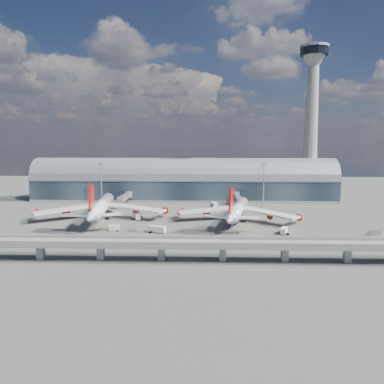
{
  "coord_description": "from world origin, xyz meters",
  "views": [
    {
      "loc": [
        14.13,
        -172.95,
        38.23
      ],
      "look_at": [
        7.79,
        10.0,
        14.0
      ],
      "focal_mm": 35.0,
      "sensor_mm": 36.0,
      "label": 1
    }
  ],
  "objects_px": {
    "floodlight_mast_right": "(264,183)",
    "service_truck_5": "(109,212)",
    "service_truck_1": "(114,228)",
    "cargo_train_0": "(133,230)",
    "airliner_right": "(237,211)",
    "cargo_train_1": "(310,239)",
    "airliner_left": "(101,207)",
    "floodlight_mast_left": "(101,183)",
    "service_truck_2": "(157,229)",
    "cargo_train_2": "(375,232)",
    "service_truck_3": "(284,231)",
    "service_truck_4": "(214,205)",
    "control_tower": "(311,122)",
    "service_truck_0": "(136,216)"
  },
  "relations": [
    {
      "from": "airliner_left",
      "to": "service_truck_2",
      "type": "distance_m",
      "value": 42.08
    },
    {
      "from": "floodlight_mast_right",
      "to": "service_truck_2",
      "type": "relative_size",
      "value": 3.17
    },
    {
      "from": "service_truck_5",
      "to": "cargo_train_2",
      "type": "xyz_separation_m",
      "value": [
        122.46,
        -38.7,
        -0.58
      ]
    },
    {
      "from": "floodlight_mast_left",
      "to": "service_truck_2",
      "type": "relative_size",
      "value": 3.17
    },
    {
      "from": "service_truck_4",
      "to": "cargo_train_2",
      "type": "relative_size",
      "value": 0.81
    },
    {
      "from": "airliner_right",
      "to": "cargo_train_2",
      "type": "relative_size",
      "value": 8.47
    },
    {
      "from": "floodlight_mast_right",
      "to": "cargo_train_2",
      "type": "bearing_deg",
      "value": -63.83
    },
    {
      "from": "service_truck_2",
      "to": "cargo_train_2",
      "type": "bearing_deg",
      "value": -71.72
    },
    {
      "from": "airliner_left",
      "to": "service_truck_0",
      "type": "height_order",
      "value": "airliner_left"
    },
    {
      "from": "floodlight_mast_right",
      "to": "cargo_train_2",
      "type": "height_order",
      "value": "floodlight_mast_right"
    },
    {
      "from": "service_truck_1",
      "to": "floodlight_mast_right",
      "type": "bearing_deg",
      "value": -54.72
    },
    {
      "from": "airliner_left",
      "to": "service_truck_3",
      "type": "bearing_deg",
      "value": -25.58
    },
    {
      "from": "floodlight_mast_right",
      "to": "service_truck_1",
      "type": "distance_m",
      "value": 103.37
    },
    {
      "from": "control_tower",
      "to": "cargo_train_0",
      "type": "relative_size",
      "value": 22.88
    },
    {
      "from": "floodlight_mast_right",
      "to": "cargo_train_0",
      "type": "relative_size",
      "value": 5.71
    },
    {
      "from": "airliner_right",
      "to": "cargo_train_1",
      "type": "relative_size",
      "value": 4.72
    },
    {
      "from": "cargo_train_1",
      "to": "service_truck_5",
      "type": "bearing_deg",
      "value": 69.56
    },
    {
      "from": "airliner_left",
      "to": "cargo_train_1",
      "type": "xyz_separation_m",
      "value": [
        93.3,
        -39.05,
        -5.29
      ]
    },
    {
      "from": "cargo_train_2",
      "to": "service_truck_0",
      "type": "bearing_deg",
      "value": 104.17
    },
    {
      "from": "airliner_left",
      "to": "service_truck_2",
      "type": "xyz_separation_m",
      "value": [
        31.65,
        -27.33,
        -4.74
      ]
    },
    {
      "from": "service_truck_1",
      "to": "cargo_train_0",
      "type": "xyz_separation_m",
      "value": [
        8.2,
        -0.44,
        -0.46
      ]
    },
    {
      "from": "airliner_right",
      "to": "service_truck_2",
      "type": "height_order",
      "value": "airliner_right"
    },
    {
      "from": "airliner_right",
      "to": "cargo_train_1",
      "type": "xyz_separation_m",
      "value": [
        25.2,
        -36.26,
        -4.33
      ]
    },
    {
      "from": "service_truck_4",
      "to": "cargo_train_2",
      "type": "distance_m",
      "value": 90.95
    },
    {
      "from": "floodlight_mast_right",
      "to": "service_truck_0",
      "type": "distance_m",
      "value": 83.79
    },
    {
      "from": "cargo_train_0",
      "to": "service_truck_5",
      "type": "bearing_deg",
      "value": 31.18
    },
    {
      "from": "floodlight_mast_right",
      "to": "service_truck_2",
      "type": "bearing_deg",
      "value": -127.99
    },
    {
      "from": "service_truck_3",
      "to": "floodlight_mast_left",
      "type": "bearing_deg",
      "value": 165.79
    },
    {
      "from": "control_tower",
      "to": "service_truck_2",
      "type": "bearing_deg",
      "value": -132.37
    },
    {
      "from": "service_truck_0",
      "to": "cargo_train_1",
      "type": "relative_size",
      "value": 0.6
    },
    {
      "from": "floodlight_mast_right",
      "to": "service_truck_5",
      "type": "distance_m",
      "value": 93.99
    },
    {
      "from": "service_truck_1",
      "to": "service_truck_2",
      "type": "distance_m",
      "value": 19.04
    },
    {
      "from": "service_truck_1",
      "to": "service_truck_4",
      "type": "relative_size",
      "value": 0.74
    },
    {
      "from": "cargo_train_0",
      "to": "cargo_train_2",
      "type": "xyz_separation_m",
      "value": [
        102.52,
        -1.97,
        0.11
      ]
    },
    {
      "from": "service_truck_2",
      "to": "cargo_train_0",
      "type": "bearing_deg",
      "value": 98.42
    },
    {
      "from": "floodlight_mast_left",
      "to": "service_truck_5",
      "type": "height_order",
      "value": "floodlight_mast_left"
    },
    {
      "from": "service_truck_4",
      "to": "control_tower",
      "type": "bearing_deg",
      "value": 9.08
    },
    {
      "from": "floodlight_mast_right",
      "to": "control_tower",
      "type": "bearing_deg",
      "value": 38.66
    },
    {
      "from": "service_truck_0",
      "to": "service_truck_2",
      "type": "xyz_separation_m",
      "value": [
        13.93,
        -28.06,
        -0.18
      ]
    },
    {
      "from": "floodlight_mast_right",
      "to": "service_truck_3",
      "type": "height_order",
      "value": "floodlight_mast_right"
    },
    {
      "from": "service_truck_5",
      "to": "cargo_train_1",
      "type": "distance_m",
      "value": 105.12
    },
    {
      "from": "floodlight_mast_right",
      "to": "service_truck_3",
      "type": "xyz_separation_m",
      "value": [
        -2.45,
        -72.76,
        -12.26
      ]
    },
    {
      "from": "floodlight_mast_left",
      "to": "service_truck_1",
      "type": "xyz_separation_m",
      "value": [
        24.77,
        -69.81,
        -12.38
      ]
    },
    {
      "from": "service_truck_5",
      "to": "cargo_train_0",
      "type": "height_order",
      "value": "service_truck_5"
    },
    {
      "from": "airliner_right",
      "to": "service_truck_5",
      "type": "distance_m",
      "value": 68.66
    },
    {
      "from": "airliner_right",
      "to": "floodlight_mast_right",
      "type": "bearing_deg",
      "value": 79.04
    },
    {
      "from": "floodlight_mast_left",
      "to": "airliner_right",
      "type": "bearing_deg",
      "value": -30.7
    },
    {
      "from": "control_tower",
      "to": "service_truck_1",
      "type": "relative_size",
      "value": 22.93
    },
    {
      "from": "floodlight_mast_right",
      "to": "service_truck_1",
      "type": "relative_size",
      "value": 5.72
    },
    {
      "from": "airliner_left",
      "to": "cargo_train_0",
      "type": "bearing_deg",
      "value": -58.02
    }
  ]
}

